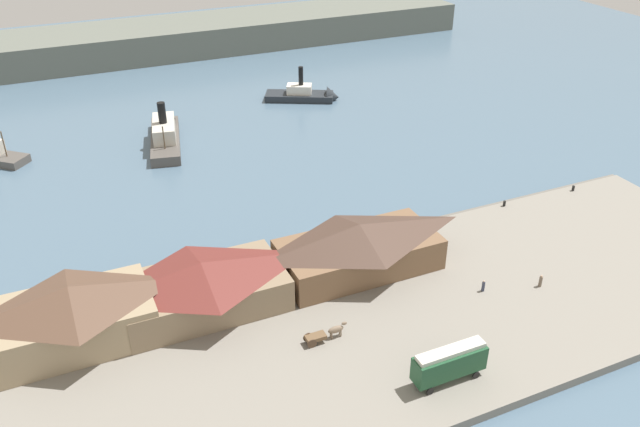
% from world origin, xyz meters
% --- Properties ---
extents(ground_plane, '(320.00, 320.00, 0.00)m').
position_xyz_m(ground_plane, '(0.00, 0.00, 0.00)').
color(ground_plane, slate).
extents(quay_promenade, '(110.00, 36.00, 1.20)m').
position_xyz_m(quay_promenade, '(0.00, -22.00, 0.60)').
color(quay_promenade, gray).
rests_on(quay_promenade, ground).
extents(seawall_edge, '(110.00, 0.80, 1.00)m').
position_xyz_m(seawall_edge, '(0.00, -3.60, 0.50)').
color(seawall_edge, '#666159').
rests_on(seawall_edge, ground).
extents(ferry_shed_west_terminal, '(17.97, 11.12, 7.74)m').
position_xyz_m(ferry_shed_west_terminal, '(-37.08, -10.79, 5.13)').
color(ferry_shed_west_terminal, '#998466').
rests_on(ferry_shed_west_terminal, quay_promenade).
extents(ferry_shed_central_terminal, '(20.68, 11.44, 6.72)m').
position_xyz_m(ferry_shed_central_terminal, '(-21.75, -10.74, 4.61)').
color(ferry_shed_central_terminal, '#847056').
rests_on(ferry_shed_central_terminal, quay_promenade).
extents(ferry_shed_customs_shed, '(22.26, 10.68, 7.04)m').
position_xyz_m(ferry_shed_customs_shed, '(-0.10, -11.06, 4.78)').
color(ferry_shed_customs_shed, brown).
rests_on(ferry_shed_customs_shed, quay_promenade).
extents(street_tram, '(8.47, 2.42, 4.31)m').
position_xyz_m(street_tram, '(-1.01, -34.27, 3.71)').
color(street_tram, '#1E4C2D').
rests_on(street_tram, quay_promenade).
extents(horse_cart, '(5.39, 1.36, 1.87)m').
position_xyz_m(horse_cart, '(-10.62, -22.80, 2.14)').
color(horse_cart, brown).
rests_on(horse_cart, quay_promenade).
extents(pedestrian_walking_west, '(0.44, 0.44, 1.77)m').
position_xyz_m(pedestrian_walking_west, '(19.99, -24.74, 2.01)').
color(pedestrian_walking_west, '#6B5B4C').
rests_on(pedestrian_walking_west, quay_promenade).
extents(pedestrian_walking_east, '(0.41, 0.41, 1.65)m').
position_xyz_m(pedestrian_walking_east, '(12.44, -22.49, 1.95)').
color(pedestrian_walking_east, '#33384C').
rests_on(pedestrian_walking_east, quay_promenade).
extents(mooring_post_center_east, '(0.44, 0.44, 0.90)m').
position_xyz_m(mooring_post_center_east, '(43.65, -5.44, 1.65)').
color(mooring_post_center_east, black).
rests_on(mooring_post_center_east, quay_promenade).
extents(mooring_post_center_west, '(0.44, 0.44, 0.90)m').
position_xyz_m(mooring_post_center_west, '(29.63, -4.97, 1.65)').
color(mooring_post_center_west, black).
rests_on(mooring_post_center_west, quay_promenade).
extents(ferry_moored_east, '(17.54, 12.35, 9.53)m').
position_xyz_m(ferry_moored_east, '(21.88, 57.05, 1.18)').
color(ferry_moored_east, '#23282D').
rests_on(ferry_moored_east, ground).
extents(ferry_approaching_east, '(9.95, 23.51, 10.56)m').
position_xyz_m(ferry_approaching_east, '(-13.99, 46.76, 1.85)').
color(ferry_approaching_east, '#514C47').
rests_on(ferry_approaching_east, ground).
extents(far_headland, '(180.00, 24.00, 8.00)m').
position_xyz_m(far_headland, '(0.00, 110.00, 4.00)').
color(far_headland, '#60665B').
rests_on(far_headland, ground).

